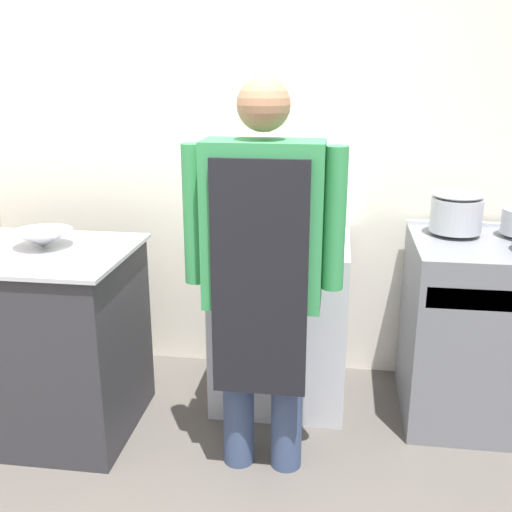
# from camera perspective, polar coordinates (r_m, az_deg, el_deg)

# --- Properties ---
(wall_back) EXTENTS (8.00, 0.05, 2.70)m
(wall_back) POSITION_cam_1_polar(r_m,az_deg,el_deg) (3.40, 0.84, 10.69)
(wall_back) COLOR silver
(wall_back) RESTS_ON ground_plane
(prep_counter) EXTENTS (1.05, 0.74, 0.93)m
(prep_counter) POSITION_cam_1_polar(r_m,az_deg,el_deg) (3.19, -20.65, -7.46)
(prep_counter) COLOR #2D2D33
(prep_counter) RESTS_ON ground_plane
(stove) EXTENTS (0.78, 0.70, 0.96)m
(stove) POSITION_cam_1_polar(r_m,az_deg,el_deg) (3.29, 20.98, -6.69)
(stove) COLOR slate
(stove) RESTS_ON ground_plane
(fridge_unit) EXTENTS (0.70, 0.64, 0.89)m
(fridge_unit) POSITION_cam_1_polar(r_m,az_deg,el_deg) (3.27, 2.43, -6.10)
(fridge_unit) COLOR silver
(fridge_unit) RESTS_ON ground_plane
(person_cook) EXTENTS (0.67, 0.24, 1.72)m
(person_cook) POSITION_cam_1_polar(r_m,az_deg,el_deg) (2.48, 0.65, -0.49)
(person_cook) COLOR #38476B
(person_cook) RESTS_ON ground_plane
(mixing_bowl) EXTENTS (0.28, 0.28, 0.08)m
(mixing_bowl) POSITION_cam_1_polar(r_m,az_deg,el_deg) (3.03, -19.66, 1.55)
(mixing_bowl) COLOR #B2B5BC
(mixing_bowl) RESTS_ON prep_counter
(stock_pot) EXTENTS (0.26, 0.26, 0.21)m
(stock_pot) POSITION_cam_1_polar(r_m,az_deg,el_deg) (3.18, 18.57, 4.10)
(stock_pot) COLOR #B2B5BC
(stock_pot) RESTS_ON stove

